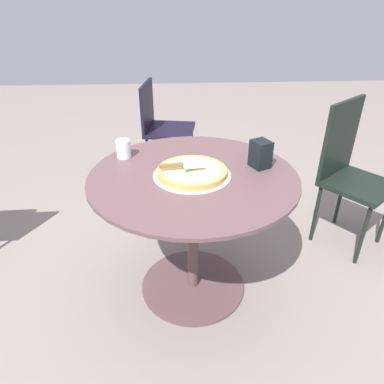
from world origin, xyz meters
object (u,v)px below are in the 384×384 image
Objects in this scene: patio_chair_far at (350,167)px; pizza_on_tray at (192,172)px; patio_table at (193,210)px; patio_chair_near at (161,124)px; pizza_server at (182,165)px; napkin_dispenser at (260,154)px; drinking_cup at (123,149)px.

pizza_on_tray is at bearing -66.78° from patio_chair_far.
patio_chair_near reaches higher than patio_table.
patio_table is 1.20× the size of patio_chair_near.
pizza_server is 1.60× the size of napkin_dispenser.
napkin_dispenser is at bearing 101.19° from patio_table.
drinking_cup is at bearing -122.34° from patio_table.
patio_chair_far reaches higher than pizza_server.
patio_chair_far is at bearing 50.61° from patio_chair_near.
pizza_server is 0.26× the size of patio_chair_near.
patio_chair_near is at bearing -3.96° from napkin_dispenser.
pizza_on_tray is 0.44× the size of patio_chair_near.
pizza_server is at bearing 76.05° from napkin_dispenser.
pizza_on_tray is 0.35m from napkin_dispenser.
patio_chair_far is at bearing 112.36° from pizza_server.
patio_chair_far is (0.97, 1.18, 0.03)m from patio_chair_near.
pizza_server is (0.01, -0.05, 0.26)m from patio_table.
patio_chair_near reaches higher than pizza_server.
patio_chair_far is (-0.43, 1.00, -0.21)m from pizza_on_tray.
patio_chair_far is (-0.42, 1.00, 0.01)m from patio_table.
pizza_server is 1.43m from patio_chair_near.
drinking_cup is (-0.22, -0.35, 0.25)m from patio_table.
patio_table is at bearing 57.66° from drinking_cup.
napkin_dispenser is 0.80m from patio_chair_far.
patio_table is 4.63× the size of pizza_server.
patio_chair_far reaches higher than drinking_cup.
patio_table is 0.26m from pizza_server.
patio_chair_near is (-1.17, 0.17, -0.27)m from drinking_cup.
patio_table is 0.43m from napkin_dispenser.
patio_chair_near is at bearing -129.39° from patio_chair_far.
drinking_cup is 0.11× the size of patio_chair_near.
patio_table is at bearing 7.43° from patio_chair_near.
drinking_cup is 0.69× the size of napkin_dispenser.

